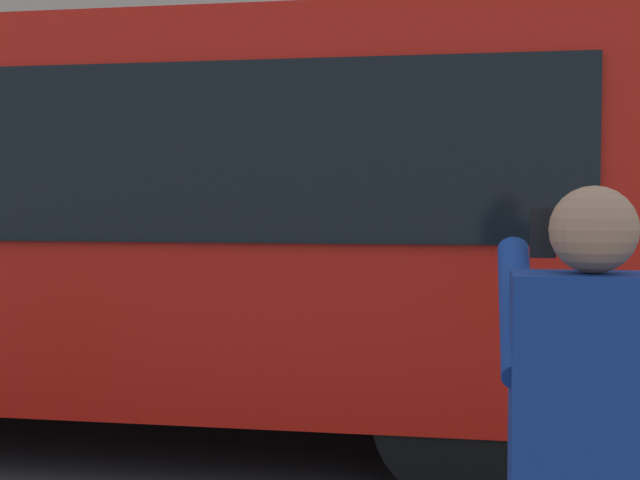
% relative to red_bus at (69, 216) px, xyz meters
% --- Properties ---
extents(ground_plane, '(60.00, 60.00, 0.00)m').
position_rel_red_bus_xyz_m(ground_plane, '(-2.10, -0.28, -1.68)').
color(ground_plane, '#232326').
extents(red_bus, '(9.05, 2.54, 3.08)m').
position_rel_red_bus_xyz_m(red_bus, '(0.00, 0.00, 0.00)').
color(red_bus, red).
rests_on(red_bus, ground_plane).
extents(pedestrian_photographer, '(0.53, 0.52, 1.70)m').
position_rel_red_bus_xyz_m(pedestrian_photographer, '(-3.42, 4.15, -0.54)').
color(pedestrian_photographer, '#4C4238').
rests_on(pedestrian_photographer, sidewalk_curb).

